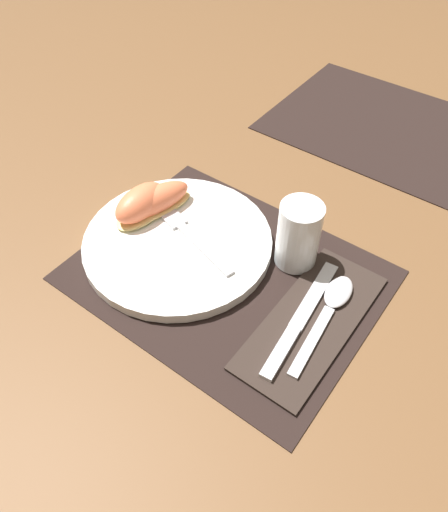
{
  "coord_description": "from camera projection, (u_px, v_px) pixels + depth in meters",
  "views": [
    {
      "loc": [
        0.27,
        -0.37,
        0.54
      ],
      "look_at": [
        -0.01,
        0.01,
        0.02
      ],
      "focal_mm": 35.0,
      "sensor_mm": 36.0,
      "label": 1
    }
  ],
  "objects": [
    {
      "name": "spoon",
      "position": [
        332.0,
        304.0,
        0.66
      ],
      "size": [
        0.04,
        0.18,
        0.01
      ],
      "color": "#BCBCC1",
      "rests_on": "napkin"
    },
    {
      "name": "napkin",
      "position": [
        311.0,
        322.0,
        0.65
      ],
      "size": [
        0.1,
        0.25,
        0.0
      ],
      "color": "#2D231E",
      "rests_on": "placemat"
    },
    {
      "name": "citrus_wedge_0",
      "position": [
        153.0,
        202.0,
        0.76
      ],
      "size": [
        0.08,
        0.14,
        0.04
      ],
      "color": "#F4DB84",
      "rests_on": "plate"
    },
    {
      "name": "citrus_wedge_1",
      "position": [
        141.0,
        204.0,
        0.75
      ],
      "size": [
        0.05,
        0.1,
        0.05
      ],
      "color": "#F4DB84",
      "rests_on": "plate"
    },
    {
      "name": "placemat_far",
      "position": [
        383.0,
        125.0,
        0.96
      ],
      "size": [
        0.41,
        0.32,
        0.0
      ],
      "color": "black",
      "rests_on": "ground_plane"
    },
    {
      "name": "placemat",
      "position": [
        227.0,
        275.0,
        0.71
      ],
      "size": [
        0.41,
        0.32,
        0.0
      ],
      "color": "black",
      "rests_on": "ground_plane"
    },
    {
      "name": "juice_glass",
      "position": [
        298.0,
        238.0,
        0.69
      ],
      "size": [
        0.06,
        0.06,
        0.1
      ],
      "color": "silver",
      "rests_on": "placemat"
    },
    {
      "name": "fork",
      "position": [
        184.0,
        229.0,
        0.74
      ],
      "size": [
        0.19,
        0.07,
        0.0
      ],
      "color": "#BCBCC1",
      "rests_on": "plate"
    },
    {
      "name": "ground_plane",
      "position": [
        227.0,
        276.0,
        0.71
      ],
      "size": [
        3.0,
        3.0,
        0.0
      ],
      "primitive_type": "plane",
      "color": "brown"
    },
    {
      "name": "plate",
      "position": [
        176.0,
        244.0,
        0.73
      ],
      "size": [
        0.28,
        0.28,
        0.02
      ],
      "color": "white",
      "rests_on": "placemat"
    },
    {
      "name": "knife",
      "position": [
        300.0,
        320.0,
        0.65
      ],
      "size": [
        0.04,
        0.21,
        0.01
      ],
      "color": "#BCBCC1",
      "rests_on": "napkin"
    }
  ]
}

